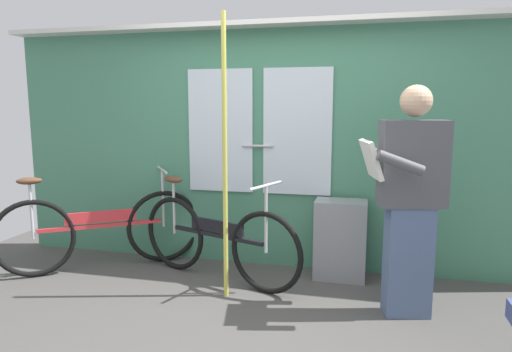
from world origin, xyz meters
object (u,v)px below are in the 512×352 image
(bicycle_near_door, at_px, (101,230))
(trash_bin_by_wall, at_px, (340,240))
(passenger_reading_newspaper, at_px, (410,197))
(bicycle_leaning_behind, at_px, (216,239))
(handrail_pole, at_px, (225,160))

(bicycle_near_door, bearing_deg, trash_bin_by_wall, -27.15)
(bicycle_near_door, height_order, trash_bin_by_wall, bicycle_near_door)
(passenger_reading_newspaper, xyz_separation_m, trash_bin_by_wall, (-0.48, 0.59, -0.50))
(bicycle_leaning_behind, height_order, handrail_pole, handrail_pole)
(bicycle_near_door, bearing_deg, passenger_reading_newspaper, -41.73)
(handrail_pole, bearing_deg, trash_bin_by_wall, 35.03)
(bicycle_near_door, distance_m, trash_bin_by_wall, 2.10)
(passenger_reading_newspaper, bearing_deg, bicycle_near_door, -18.91)
(bicycle_near_door, height_order, passenger_reading_newspaper, passenger_reading_newspaper)
(passenger_reading_newspaper, xyz_separation_m, handrail_pole, (-1.31, 0.01, 0.22))
(bicycle_leaning_behind, xyz_separation_m, trash_bin_by_wall, (1.00, 0.29, -0.02))
(passenger_reading_newspaper, distance_m, trash_bin_by_wall, 0.91)
(bicycle_leaning_behind, height_order, trash_bin_by_wall, bicycle_leaning_behind)
(trash_bin_by_wall, bearing_deg, bicycle_near_door, -172.31)
(passenger_reading_newspaper, bearing_deg, handrail_pole, -12.51)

